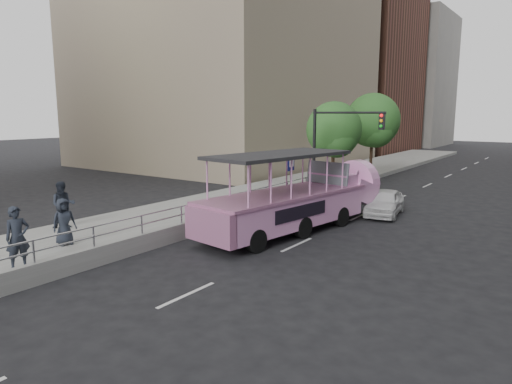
{
  "coord_description": "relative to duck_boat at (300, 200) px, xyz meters",
  "views": [
    {
      "loc": [
        9.48,
        -10.6,
        4.94
      ],
      "look_at": [
        -0.18,
        2.96,
        2.08
      ],
      "focal_mm": 32.0,
      "sensor_mm": 36.0,
      "label": 1
    }
  ],
  "objects": [
    {
      "name": "guardrail",
      "position": [
        -2.92,
        -4.27,
        -0.11
      ],
      "size": [
        0.07,
        22.0,
        0.71
      ],
      "color": "silver",
      "rests_on": "kerb_wall"
    },
    {
      "name": "kerb_wall",
      "position": [
        -2.92,
        -4.27,
        -0.77
      ],
      "size": [
        0.24,
        30.0,
        0.36
      ],
      "primitive_type": "cube",
      "color": "#9B9B96",
      "rests_on": "sidewalk"
    },
    {
      "name": "ground",
      "position": [
        0.2,
        -6.27,
        -1.25
      ],
      "size": [
        160.0,
        160.0,
        0.0
      ],
      "primitive_type": "plane",
      "color": "black"
    },
    {
      "name": "midrise_stone_b",
      "position": [
        -15.8,
        57.73,
        8.75
      ],
      "size": [
        16.0,
        14.0,
        20.0
      ],
      "primitive_type": "cube",
      "color": "gray",
      "rests_on": "ground"
    },
    {
      "name": "midrise_brick",
      "position": [
        -17.8,
        41.73,
        11.75
      ],
      "size": [
        18.0,
        16.0,
        26.0
      ],
      "primitive_type": "cube",
      "color": "brown",
      "rests_on": "ground"
    },
    {
      "name": "pedestrian_mid",
      "position": [
        -7.35,
        -6.56,
        0.02
      ],
      "size": [
        1.13,
        1.19,
        1.93
      ],
      "primitive_type": "imported",
      "rotation": [
        0.0,
        0.0,
        0.99
      ],
      "color": "#20252F",
      "rests_on": "sidewalk"
    },
    {
      "name": "street_tree_near",
      "position": [
        -3.1,
        9.65,
        2.57
      ],
      "size": [
        3.52,
        3.52,
        5.72
      ],
      "color": "#3C261B",
      "rests_on": "ground"
    },
    {
      "name": "street_tree_far",
      "position": [
        -2.9,
        15.65,
        3.06
      ],
      "size": [
        3.97,
        3.97,
        6.45
      ],
      "color": "#3C261B",
      "rests_on": "ground"
    },
    {
      "name": "sidewalk",
      "position": [
        -5.55,
        3.73,
        -1.1
      ],
      "size": [
        5.5,
        80.0,
        0.3
      ],
      "primitive_type": "cube",
      "color": "#959691",
      "rests_on": "ground"
    },
    {
      "name": "traffic_signal",
      "position": [
        -1.5,
        6.23,
        2.25
      ],
      "size": [
        4.2,
        0.32,
        5.2
      ],
      "color": "black",
      "rests_on": "ground"
    },
    {
      "name": "car",
      "position": [
        2.07,
        4.75,
        -0.61
      ],
      "size": [
        2.09,
        3.93,
        1.27
      ],
      "primitive_type": "imported",
      "rotation": [
        0.0,
        0.0,
        0.16
      ],
      "color": "silver",
      "rests_on": "ground"
    },
    {
      "name": "parking_sign",
      "position": [
        -2.34,
        3.11,
        0.64
      ],
      "size": [
        0.09,
        0.69,
        3.06
      ],
      "color": "black",
      "rests_on": "ground"
    },
    {
      "name": "duck_boat",
      "position": [
        0.0,
        0.0,
        0.0
      ],
      "size": [
        3.88,
        10.37,
        3.36
      ],
      "color": "black",
      "rests_on": "ground"
    },
    {
      "name": "pedestrian_far",
      "position": [
        -5.1,
        -7.95,
        -0.11
      ],
      "size": [
        0.69,
        0.91,
        1.69
      ],
      "primitive_type": "imported",
      "rotation": [
        0.0,
        0.0,
        1.38
      ],
      "color": "#20252F",
      "rests_on": "sidewalk"
    },
    {
      "name": "pedestrian_near",
      "position": [
        -3.86,
        -10.23,
        0.02
      ],
      "size": [
        0.57,
        0.77,
        1.93
      ],
      "primitive_type": "imported",
      "rotation": [
        0.0,
        0.0,
        1.4
      ],
      "color": "#20252F",
      "rests_on": "sidewalk"
    }
  ]
}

